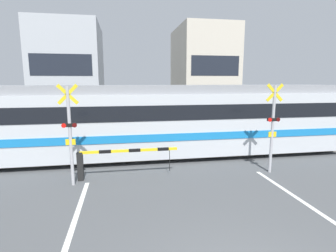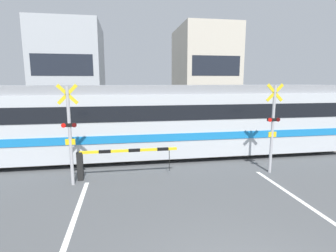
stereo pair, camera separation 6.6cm
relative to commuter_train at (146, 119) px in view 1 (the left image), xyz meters
The scene contains 10 objects.
rail_track_near 2.09m from the commuter_train, 39.15° to the right, with size 50.00×0.10×0.08m.
rail_track_far 2.09m from the commuter_train, 39.15° to the left, with size 50.00×0.10×0.08m.
commuter_train is the anchor object (origin of this frame).
crossing_barrier_near 3.27m from the commuter_train, 122.72° to the right, with size 3.63×0.20×1.07m.
crossing_barrier_far 4.87m from the commuter_train, 43.69° to the left, with size 3.63×0.20×1.07m.
crossing_signal_left 4.12m from the commuter_train, 133.01° to the right, with size 0.68×0.15×3.45m.
crossing_signal_right 5.48m from the commuter_train, 33.38° to the right, with size 0.68×0.15×3.45m.
pedestrian 7.35m from the commuter_train, 71.56° to the left, with size 0.38×0.23×1.77m.
building_left_of_street 16.45m from the commuter_train, 111.32° to the left, with size 5.88×7.69×8.86m.
building_right_of_street 17.06m from the commuter_train, 63.82° to the left, with size 5.42×7.69×8.98m.
Camera 1 is at (-1.97, -3.26, 3.52)m, focal length 28.00 mm.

